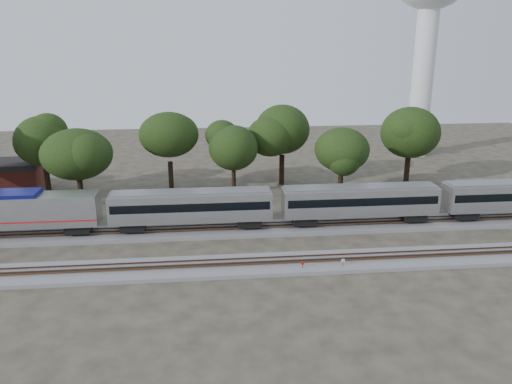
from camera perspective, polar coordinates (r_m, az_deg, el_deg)
ground at (r=54.03m, az=-1.60°, el=-6.79°), size 160.00×160.00×0.00m
track_far at (r=59.49m, az=-2.04°, el=-4.29°), size 160.00×5.00×0.73m
track_near at (r=50.32m, az=-1.25°, el=-8.40°), size 160.00×5.00×0.73m
train at (r=61.13m, az=11.93°, el=-0.90°), size 96.86×3.35×4.94m
switch_stand_red at (r=49.39m, az=5.35°, el=-8.35°), size 0.35×0.06×1.09m
switch_stand_white at (r=50.40m, az=9.91°, el=-7.96°), size 0.36×0.07×1.14m
switch_lever at (r=50.37m, az=7.83°, el=-8.60°), size 0.57×0.45×0.30m
water_tower at (r=101.81m, az=19.27°, el=19.98°), size 13.99×13.99×38.74m
brick_building at (r=82.72m, az=-26.62°, el=1.56°), size 10.40×7.85×4.67m
tree_1 at (r=76.94m, az=-23.21°, el=5.40°), size 8.31×8.31×11.71m
tree_2 at (r=70.17m, az=-19.79°, el=4.08°), size 7.46×7.46×10.52m
tree_3 at (r=73.45m, az=-9.93°, el=6.45°), size 8.85×8.85×12.47m
tree_4 at (r=71.51m, az=-2.61°, el=5.06°), size 7.17×7.17×10.11m
tree_5 at (r=76.92m, az=3.03°, el=7.16°), size 8.85×8.85×12.48m
tree_6 at (r=70.69m, az=9.80°, el=4.78°), size 7.28×7.28×10.27m
tree_7 at (r=80.44m, az=17.22°, el=6.50°), size 8.36×8.36×11.78m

